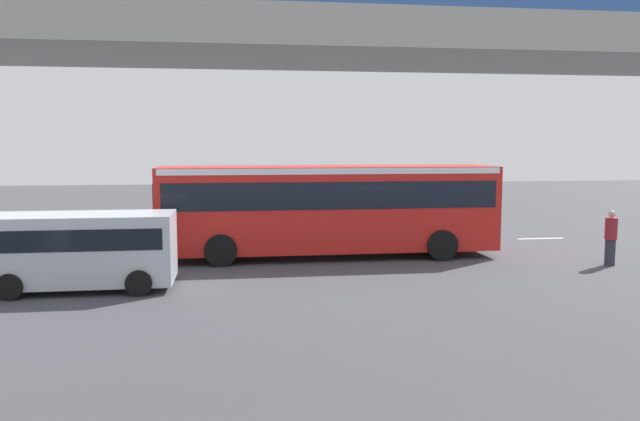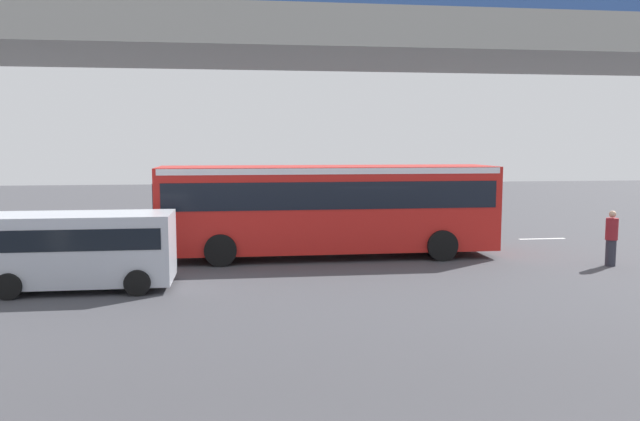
# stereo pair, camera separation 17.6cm
# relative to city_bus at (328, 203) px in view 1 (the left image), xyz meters

# --- Properties ---
(ground) EXTENTS (80.00, 80.00, 0.00)m
(ground) POSITION_rel_city_bus_xyz_m (-1.36, 0.05, -1.88)
(ground) COLOR #424247
(city_bus) EXTENTS (11.54, 2.85, 3.15)m
(city_bus) POSITION_rel_city_bus_xyz_m (0.00, 0.00, 0.00)
(city_bus) COLOR red
(city_bus) RESTS_ON ground
(parked_van) EXTENTS (4.80, 2.17, 2.05)m
(parked_van) POSITION_rel_city_bus_xyz_m (7.28, 3.94, -0.70)
(parked_van) COLOR #B7BCC6
(parked_van) RESTS_ON ground
(pedestrian) EXTENTS (0.38, 0.38, 1.79)m
(pedestrian) POSITION_rel_city_bus_xyz_m (-8.79, 2.83, -1.00)
(pedestrian) COLOR #2D2D38
(pedestrian) RESTS_ON ground
(lane_dash_leftmost) EXTENTS (2.00, 0.20, 0.01)m
(lane_dash_leftmost) POSITION_rel_city_bus_xyz_m (-9.36, -2.83, -1.88)
(lane_dash_leftmost) COLOR silver
(lane_dash_leftmost) RESTS_ON ground
(lane_dash_left) EXTENTS (2.00, 0.20, 0.01)m
(lane_dash_left) POSITION_rel_city_bus_xyz_m (-5.36, -2.83, -1.88)
(lane_dash_left) COLOR silver
(lane_dash_left) RESTS_ON ground
(lane_dash_centre) EXTENTS (2.00, 0.20, 0.01)m
(lane_dash_centre) POSITION_rel_city_bus_xyz_m (-1.36, -2.83, -1.88)
(lane_dash_centre) COLOR silver
(lane_dash_centre) RESTS_ON ground
(lane_dash_right) EXTENTS (2.00, 0.20, 0.01)m
(lane_dash_right) POSITION_rel_city_bus_xyz_m (2.64, -2.83, -1.88)
(lane_dash_right) COLOR silver
(lane_dash_right) RESTS_ON ground
(lane_dash_rightmost) EXTENTS (2.00, 0.20, 0.01)m
(lane_dash_rightmost) POSITION_rel_city_bus_xyz_m (6.64, -2.83, -1.88)
(lane_dash_rightmost) COLOR silver
(lane_dash_rightmost) RESTS_ON ground
(pedestrian_overpass) EXTENTS (24.32, 2.60, 6.68)m
(pedestrian_overpass) POSITION_rel_city_bus_xyz_m (-1.36, 12.38, 3.01)
(pedestrian_overpass) COLOR #9E9E99
(pedestrian_overpass) RESTS_ON ground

